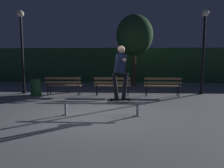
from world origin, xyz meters
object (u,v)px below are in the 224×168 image
Objects in this scene: park_bench_leftmost at (63,84)px; lamp_post_right at (204,41)px; skateboard at (120,100)px; lamp_post_left at (22,41)px; trash_can at (36,86)px; grind_rail at (101,105)px; tree_behind_benches at (134,35)px; park_bench_left_center at (112,84)px; park_bench_right_center at (162,84)px; skateboarder at (120,68)px.

lamp_post_right is at bearing 7.12° from park_bench_leftmost.
lamp_post_left is at bearing 140.53° from skateboard.
trash_can is at bearing -179.01° from park_bench_leftmost.
park_bench_leftmost is 2.89m from lamp_post_left.
lamp_post_left is (-4.14, 3.87, 2.17)m from grind_rail.
tree_behind_benches is at bearing 79.34° from grind_rail.
trash_can is (-4.64, -3.62, -2.62)m from tree_behind_benches.
park_bench_left_center is 4.53m from tree_behind_benches.
trash_can is (-3.49, -0.02, -0.12)m from park_bench_left_center.
park_bench_left_center is at bearing -107.64° from tree_behind_benches.
park_bench_left_center is at bearing -169.20° from lamp_post_right.
park_bench_leftmost is at bearing 128.04° from skateboard.
park_bench_leftmost is at bearing -14.08° from lamp_post_left.
trash_can reaches higher than skateboard.
grind_rail is at bearing -92.78° from park_bench_left_center.
lamp_post_left is at bearing 175.43° from park_bench_right_center.
park_bench_leftmost is at bearing -133.08° from tree_behind_benches.
lamp_post_right is (3.07, -2.79, -0.55)m from tree_behind_benches.
lamp_post_left is at bearing -178.10° from lamp_post_right.
tree_behind_benches is (0.75, 6.94, 2.56)m from skateboard.
trash_can is at bearing 139.50° from skateboarder.
grind_rail is 1.62× the size of park_bench_leftmost.
park_bench_left_center and park_bench_right_center have the same top height.
lamp_post_right reaches higher than park_bench_left_center.
park_bench_right_center is at bearing -73.34° from tree_behind_benches.
tree_behind_benches is 1.09× the size of lamp_post_left.
skateboarder is at bearing -83.19° from park_bench_left_center.
skateboarder is 3.91m from park_bench_right_center.
park_bench_leftmost reaches higher than grind_rail.
lamp_post_right reaches higher than park_bench_right_center.
lamp_post_left is (-8.52, -0.28, 0.00)m from lamp_post_right.
lamp_post_right reaches higher than park_bench_leftmost.
tree_behind_benches is (1.31, 6.94, 2.72)m from grind_rail.
tree_behind_benches is at bearing 83.88° from skateboarder.
trash_can is (-1.27, -0.02, -0.12)m from park_bench_leftmost.
grind_rail is at bearing -180.00° from skateboard.
park_bench_leftmost is 1.00× the size of park_bench_right_center.
tree_behind_benches reaches higher than park_bench_leftmost.
skateboarder is 5.74m from lamp_post_right.
park_bench_left_center is (-0.40, 3.35, 0.06)m from skateboard.
lamp_post_left is at bearing 165.92° from park_bench_leftmost.
park_bench_right_center is 0.41× the size of lamp_post_right.
grind_rail is 0.67× the size of lamp_post_right.
skateboard reaches higher than grind_rail.
park_bench_leftmost is (-2.62, 3.35, -0.87)m from skateboarder.
skateboarder is at bearing -39.45° from lamp_post_left.
park_bench_leftmost is at bearing 0.99° from trash_can.
grind_rail is at bearing -125.47° from park_bench_right_center.
park_bench_right_center is (2.38, 3.35, 0.23)m from grind_rail.
skateboarder is 1.95× the size of trash_can.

